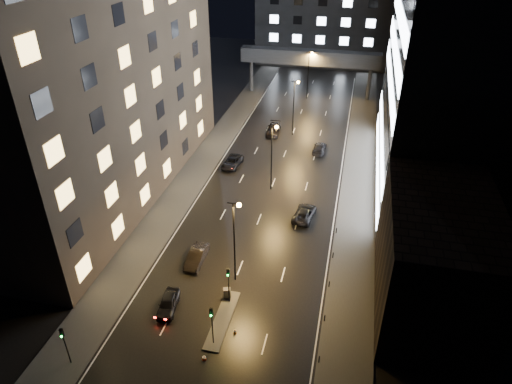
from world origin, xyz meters
TOP-DOWN VIEW (x-y plane):
  - ground at (0.00, 40.00)m, footprint 160.00×160.00m
  - sidewalk_left at (-12.50, 35.00)m, footprint 5.00×110.00m
  - sidewalk_right at (12.50, 35.00)m, footprint 5.00×110.00m
  - building_left at (-22.50, 24.00)m, footprint 15.00×48.00m
  - building_right_low at (20.00, 9.00)m, footprint 10.00×18.00m
  - building_right_glass at (25.00, 36.00)m, footprint 20.00×36.00m
  - building_far at (0.00, 98.00)m, footprint 34.00×14.00m
  - skybridge at (0.00, 70.00)m, footprint 30.00×3.00m
  - median_island at (0.30, 2.00)m, footprint 1.60×8.00m
  - traffic_signal_near at (0.30, 4.49)m, footprint 0.28×0.34m
  - traffic_signal_far at (0.30, -1.01)m, footprint 0.28×0.34m
  - traffic_signal_corner at (-11.50, -6.01)m, footprint 0.28×0.34m
  - bollard_row at (10.20, 6.50)m, footprint 0.12×25.12m
  - streetlight_near at (0.16, 8.00)m, footprint 1.45×0.50m
  - streetlight_mid_a at (0.16, 28.00)m, footprint 1.45×0.50m
  - streetlight_mid_b at (0.16, 48.00)m, footprint 1.45×0.50m
  - streetlight_far at (0.16, 68.00)m, footprint 1.45×0.50m
  - car_away_a at (-5.51, 2.27)m, footprint 2.29×4.50m
  - car_away_b at (-5.14, 9.90)m, footprint 1.69×4.80m
  - car_away_c at (-7.48, 33.68)m, footprint 2.86×5.43m
  - car_away_d at (-3.49, 47.67)m, footprint 2.54×5.66m
  - car_toward_a at (5.79, 21.67)m, footprint 3.07×5.49m
  - car_toward_b at (5.58, 41.99)m, footprint 2.24×5.05m
  - utility_cabinet at (-0.10, 5.06)m, footprint 0.88×0.75m
  - cone_a at (1.94, 0.64)m, footprint 0.37×0.37m
  - cone_b at (0.03, -2.91)m, footprint 0.50×0.50m

SIDE VIEW (x-z plane):
  - ground at x=0.00m, z-range 0.00..0.00m
  - sidewalk_left at x=-12.50m, z-range 0.00..0.15m
  - sidewalk_right at x=12.50m, z-range 0.00..0.15m
  - median_island at x=0.30m, z-range 0.00..0.15m
  - cone_b at x=0.03m, z-range 0.00..0.46m
  - cone_a at x=1.94m, z-range 0.00..0.56m
  - bollard_row at x=10.20m, z-range 0.00..0.90m
  - utility_cabinet at x=-0.10m, z-range 0.15..1.26m
  - car_toward_b at x=5.58m, z-range 0.00..1.44m
  - car_toward_a at x=5.79m, z-range 0.00..1.45m
  - car_away_c at x=-7.48m, z-range 0.00..1.46m
  - car_away_a at x=-5.51m, z-range 0.00..1.47m
  - car_away_b at x=-5.14m, z-range 0.00..1.58m
  - car_away_d at x=-3.49m, z-range 0.00..1.61m
  - traffic_signal_corner at x=-11.50m, z-range 0.74..5.14m
  - traffic_signal_near at x=0.30m, z-range 0.89..5.29m
  - traffic_signal_far at x=0.30m, z-range 0.89..5.29m
  - building_right_low at x=20.00m, z-range 0.00..12.00m
  - streetlight_near at x=0.16m, z-range 1.42..11.57m
  - streetlight_mid_a at x=0.16m, z-range 1.42..11.57m
  - streetlight_mid_b at x=0.16m, z-range 1.42..11.57m
  - streetlight_far at x=0.16m, z-range 1.42..11.57m
  - skybridge at x=0.00m, z-range 3.34..13.34m
  - building_far at x=0.00m, z-range 0.00..25.00m
  - building_left at x=-22.50m, z-range 0.00..40.00m
  - building_right_glass at x=25.00m, z-range 0.00..45.00m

